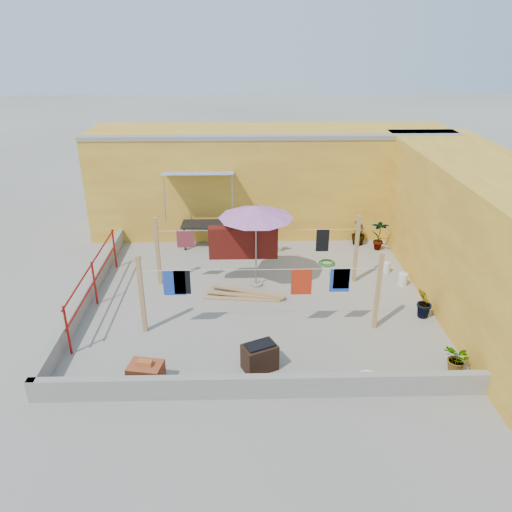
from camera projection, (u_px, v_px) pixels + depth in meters
name	position (u px, v px, depth m)	size (l,w,h in m)	color
ground	(258.00, 297.00, 12.18)	(80.00, 80.00, 0.00)	#9E998E
wall_back	(270.00, 180.00, 15.78)	(11.00, 3.27, 3.21)	gold
wall_right	(481.00, 235.00, 11.63)	(2.40, 9.00, 3.20)	gold
parapet_front	(264.00, 386.00, 8.84)	(8.30, 0.16, 0.44)	gray
parapet_left	(89.00, 292.00, 11.99)	(0.16, 7.30, 0.44)	gray
red_railing	(94.00, 277.00, 11.61)	(0.05, 4.20, 1.10)	maroon
clothesline_rig	(247.00, 249.00, 12.18)	(5.09, 2.35, 1.80)	tan
patio_umbrella	(256.00, 212.00, 11.94)	(2.29, 2.29, 2.20)	gray
outdoor_table	(209.00, 225.00, 14.77)	(1.61, 0.84, 0.74)	black
brick_stack	(146.00, 374.00, 9.13)	(0.68, 0.55, 0.53)	#974122
lumber_pile	(245.00, 295.00, 12.16)	(2.01, 0.78, 0.12)	tan
brazier	(260.00, 357.00, 9.53)	(0.75, 0.65, 0.57)	black
white_basin	(368.00, 379.00, 9.30)	(0.46, 0.46, 0.08)	silver
water_jug_a	(403.00, 279.00, 12.70)	(0.24, 0.24, 0.37)	silver
water_jug_b	(386.00, 267.00, 13.38)	(0.20, 0.20, 0.32)	silver
green_hose	(327.00, 263.00, 13.90)	(0.47, 0.47, 0.07)	#196817
plant_back_a	(266.00, 240.00, 14.42)	(0.73, 0.63, 0.81)	#1E611B
plant_back_b	(358.00, 233.00, 15.01)	(0.41, 0.41, 0.73)	#1E611B
plant_right_a	(379.00, 235.00, 14.62)	(0.50, 0.34, 0.94)	#1E611B
plant_right_b	(424.00, 303.00, 11.18)	(0.42, 0.34, 0.76)	#1E611B
plant_right_c	(458.00, 359.00, 9.44)	(0.51, 0.44, 0.57)	#1E611B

